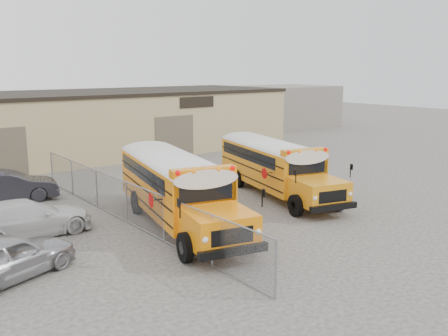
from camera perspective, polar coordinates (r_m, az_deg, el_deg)
ground at (r=22.58m, az=6.35°, el=-5.20°), size 120.00×120.00×0.00m
warehouse at (r=38.75m, az=-14.73°, el=5.06°), size 30.20×10.20×4.67m
chainlink_fence at (r=21.32m, az=-11.08°, el=-3.84°), size 0.07×18.07×1.81m
distant_building_right at (r=55.74m, az=6.90°, el=7.03°), size 10.00×8.00×4.40m
school_bus_left at (r=26.56m, az=-9.79°, el=1.03°), size 4.73×10.41×2.96m
school_bus_right at (r=30.86m, az=0.57°, el=2.46°), size 4.63×9.83×2.80m
tarp_bundle at (r=23.62m, az=12.02°, el=-2.71°), size 1.27×1.21×1.49m
car_silver at (r=16.88m, az=-23.54°, el=-9.33°), size 4.66×3.12×1.47m
car_white at (r=20.71m, az=-21.74°, el=-5.41°), size 5.09×2.17×1.46m
car_dark at (r=26.41m, az=-23.42°, el=-1.94°), size 4.83×2.59×1.51m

